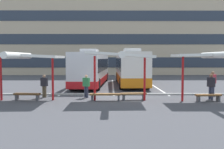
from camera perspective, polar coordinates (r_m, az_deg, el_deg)
The scene contains 19 objects.
ground_plane at distance 18.03m, azimuth 0.46°, elevation -4.99°, with size 160.00×160.00×0.00m, color #47474C.
terminal_building at distance 49.91m, azimuth -0.05°, elevation 8.80°, with size 39.55×15.55×17.26m.
coach_bus_0 at distance 26.60m, azimuth -4.35°, elevation 1.29°, with size 3.19×12.34×3.50m.
coach_bus_1 at distance 26.63m, azimuth 3.96°, elevation 1.29°, with size 2.67×10.92×3.56m.
lane_stripe_0 at distance 26.09m, azimuth -8.46°, elevation -2.38°, with size 0.16×14.00×0.01m, color white.
lane_stripe_1 at distance 25.84m, azimuth 0.20°, elevation -2.40°, with size 0.16×14.00×0.01m, color white.
lane_stripe_2 at distance 26.17m, azimuth 8.83°, elevation -2.37°, with size 0.16×14.00×0.01m, color white.
waiting_shelter_0 at distance 17.38m, azimuth -18.03°, elevation 3.71°, with size 4.26×5.28×3.02m.
bench_0 at distance 17.81m, azimuth -17.60°, elevation -4.17°, with size 1.71×0.61×0.45m.
waiting_shelter_1 at distance 16.55m, azimuth 1.69°, elevation 4.00°, with size 4.15×4.68×3.09m.
bench_1 at distance 16.83m, azimuth -1.41°, elevation -4.43°, with size 1.97×0.49×0.45m.
bench_2 at distance 17.18m, azimuth 4.63°, elevation -4.31°, with size 1.65×0.62×0.45m.
waiting_shelter_2 at distance 17.28m, azimuth 20.09°, elevation 3.70°, with size 4.11×4.35×3.02m.
bench_3 at distance 17.54m, azimuth 19.80°, elevation -4.34°, with size 1.64×0.61×0.45m.
platform_kerb at distance 19.40m, azimuth 0.40°, elevation -4.21°, with size 44.00×0.24×0.12m, color #ADADA8.
waiting_passenger_0 at distance 18.11m, azimuth -5.50°, elevation -2.16°, with size 0.50×0.39×1.55m.
waiting_passenger_1 at distance 18.71m, azimuth -14.21°, elevation -2.06°, with size 0.49×0.32×1.56m.
waiting_passenger_2 at distance 18.40m, azimuth 20.33°, elevation -2.04°, with size 0.48×0.51×1.66m.
waiting_passenger_3 at distance 20.60m, azimuth 20.66°, elevation -1.36°, with size 0.53×0.46×1.72m.
Camera 1 is at (-0.27, -17.83, 2.67)m, focal length 42.98 mm.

